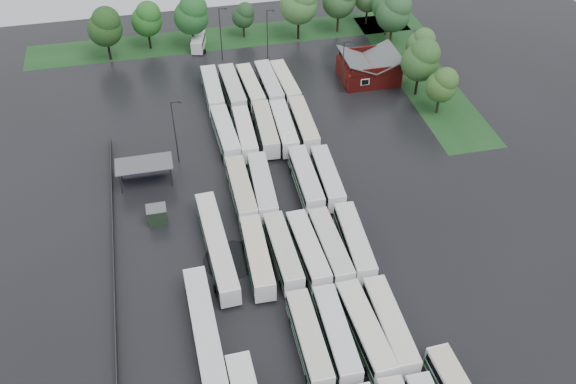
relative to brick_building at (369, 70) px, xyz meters
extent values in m
plane|color=black|center=(-24.00, -42.77, -1.87)|extent=(160.00, 160.00, 0.00)
cube|color=maroon|center=(0.00, 0.03, -0.17)|extent=(10.00, 8.00, 3.40)
cube|color=#4C4F51|center=(-2.50, 0.03, 2.43)|extent=(5.07, 8.60, 2.19)
cube|color=#4C4F51|center=(2.50, 0.03, 2.43)|extent=(5.07, 8.60, 2.19)
cube|color=maroon|center=(0.00, -3.97, 2.03)|extent=(9.00, 0.20, 1.20)
cube|color=silver|center=(-2.00, -4.02, 0.13)|extent=(1.60, 0.12, 1.20)
cylinder|color=#2D2D30|center=(-44.80, -22.77, -0.17)|extent=(0.16, 0.16, 3.40)
cylinder|color=#2D2D30|center=(-37.60, -22.77, -0.17)|extent=(0.16, 0.16, 3.40)
cylinder|color=#2D2D30|center=(-44.80, -19.57, -0.17)|extent=(0.16, 0.16, 3.40)
cylinder|color=#2D2D30|center=(-37.60, -19.57, -0.17)|extent=(0.16, 0.16, 3.40)
cube|color=#4C4F51|center=(-41.20, -21.17, 1.63)|extent=(8.20, 4.20, 0.15)
cube|color=navy|center=(-41.20, -19.27, -0.27)|extent=(7.60, 0.08, 2.60)
cube|color=black|center=(-40.20, -30.17, -0.62)|extent=(2.50, 2.00, 2.50)
cube|color=#4C4F51|center=(-40.20, -30.17, 0.69)|extent=(2.70, 2.20, 0.12)
cube|color=#163E17|center=(-22.00, 22.03, -1.86)|extent=(80.00, 10.00, 0.01)
cube|color=#163E17|center=(10.00, 0.03, -1.86)|extent=(10.00, 50.00, 0.01)
cube|color=#2D2D30|center=(-46.20, -34.77, -1.27)|extent=(0.10, 50.00, 1.20)
cube|color=white|center=(-25.16, -55.23, 0.01)|extent=(2.60, 12.32, 2.82)
cube|color=black|center=(-25.16, -55.23, 0.57)|extent=(2.66, 11.83, 0.90)
cube|color=#094119|center=(-25.16, -55.23, -0.61)|extent=(2.65, 12.08, 0.62)
cube|color=beige|center=(-25.16, -55.23, 1.47)|extent=(2.50, 11.95, 0.12)
cylinder|color=black|center=(-25.16, -59.17, -1.40)|extent=(2.62, 0.99, 0.99)
cylinder|color=black|center=(-25.16, -51.29, -1.40)|extent=(2.62, 0.99, 0.99)
cube|color=white|center=(-22.03, -55.24, 0.02)|extent=(2.81, 12.42, 2.84)
cube|color=black|center=(-22.03, -55.24, 0.58)|extent=(2.86, 11.93, 0.91)
cube|color=#094318|center=(-22.03, -55.24, -0.61)|extent=(2.86, 12.17, 0.62)
cube|color=silver|center=(-22.03, -55.24, 1.49)|extent=(2.70, 12.05, 0.12)
cylinder|color=black|center=(-22.03, -59.20, -1.40)|extent=(2.63, 0.99, 0.99)
cylinder|color=black|center=(-22.03, -51.28, -1.40)|extent=(2.63, 0.99, 0.99)
cube|color=white|center=(-18.74, -55.46, 0.07)|extent=(3.25, 12.87, 2.92)
cube|color=black|center=(-18.74, -55.46, 0.66)|extent=(3.29, 12.36, 0.94)
cube|color=#114B20|center=(-18.74, -55.46, -0.57)|extent=(3.29, 12.62, 0.64)
cube|color=silver|center=(-18.74, -55.46, 1.59)|extent=(3.13, 12.48, 0.13)
cylinder|color=black|center=(-18.74, -59.55, -1.39)|extent=(2.71, 1.02, 1.02)
cylinder|color=black|center=(-18.74, -51.38, -1.39)|extent=(2.71, 1.02, 1.02)
cube|color=white|center=(-15.80, -55.39, 0.05)|extent=(2.77, 12.64, 2.89)
cube|color=black|center=(-15.80, -55.39, 0.63)|extent=(2.83, 12.14, 0.93)
cube|color=#0F441F|center=(-15.80, -55.39, -0.58)|extent=(2.82, 12.39, 0.64)
cube|color=silver|center=(-15.80, -55.39, 1.55)|extent=(2.66, 12.26, 0.13)
cylinder|color=black|center=(-15.80, -59.43, -1.39)|extent=(2.68, 1.01, 1.01)
cylinder|color=black|center=(-15.80, -51.36, -1.39)|extent=(2.68, 1.01, 1.01)
cube|color=white|center=(-28.40, -41.51, 0.04)|extent=(2.94, 12.58, 2.87)
cube|color=black|center=(-28.40, -41.51, 0.61)|extent=(2.99, 12.08, 0.92)
cube|color=#0D471A|center=(-28.40, -41.51, -0.59)|extent=(2.98, 12.33, 0.63)
cube|color=beige|center=(-28.40, -41.51, 1.52)|extent=(2.82, 12.21, 0.13)
cylinder|color=black|center=(-28.40, -45.51, -1.40)|extent=(2.66, 1.00, 1.00)
cylinder|color=black|center=(-28.40, -37.50, -1.40)|extent=(2.66, 1.00, 1.00)
cube|color=white|center=(-25.05, -41.40, 0.01)|extent=(2.78, 12.38, 2.83)
cube|color=black|center=(-25.05, -41.40, 0.58)|extent=(2.83, 11.89, 0.90)
cube|color=#174B24|center=(-25.05, -41.40, -0.61)|extent=(2.83, 12.13, 0.62)
cube|color=beige|center=(-25.05, -41.40, 1.48)|extent=(2.67, 12.01, 0.12)
cylinder|color=black|center=(-25.05, -45.34, -1.40)|extent=(2.62, 0.99, 0.99)
cylinder|color=black|center=(-25.05, -37.45, -1.40)|extent=(2.62, 0.99, 0.99)
cube|color=white|center=(-21.87, -41.75, 0.01)|extent=(3.04, 12.44, 2.83)
cube|color=black|center=(-21.87, -41.75, 0.58)|extent=(3.08, 11.95, 0.91)
cube|color=#103C1C|center=(-21.87, -41.75, -0.61)|extent=(3.08, 12.19, 0.62)
cube|color=silver|center=(-21.87, -41.75, 1.48)|extent=(2.92, 12.06, 0.12)
cylinder|color=black|center=(-21.87, -45.71, -1.40)|extent=(2.62, 0.99, 0.99)
cylinder|color=black|center=(-21.87, -37.80, -1.40)|extent=(2.62, 0.99, 0.99)
cube|color=white|center=(-18.97, -41.90, 0.01)|extent=(2.89, 12.42, 2.83)
cube|color=black|center=(-18.97, -41.90, 0.58)|extent=(2.94, 11.93, 0.91)
cube|color=#0B491A|center=(-18.97, -41.90, -0.61)|extent=(2.94, 12.17, 0.62)
cube|color=beige|center=(-18.97, -41.90, 1.48)|extent=(2.78, 12.05, 0.12)
cylinder|color=black|center=(-18.97, -45.85, -1.40)|extent=(2.63, 0.99, 0.99)
cylinder|color=black|center=(-18.97, -37.94, -1.40)|extent=(2.63, 0.99, 0.99)
cube|color=white|center=(-15.71, -41.73, 0.04)|extent=(3.25, 12.64, 2.87)
cube|color=black|center=(-15.71, -41.73, 0.61)|extent=(3.29, 12.15, 0.92)
cube|color=#143D20|center=(-15.71, -41.73, -0.59)|extent=(3.29, 12.40, 0.63)
cube|color=silver|center=(-15.71, -41.73, 1.53)|extent=(3.13, 12.26, 0.13)
cylinder|color=black|center=(-15.71, -45.74, -1.40)|extent=(2.66, 1.00, 1.00)
cylinder|color=black|center=(-15.71, -37.72, -1.40)|extent=(2.66, 1.00, 1.00)
cube|color=white|center=(-28.21, -28.26, 0.05)|extent=(2.66, 12.57, 2.88)
cube|color=black|center=(-28.21, -28.26, 0.62)|extent=(2.72, 12.07, 0.92)
cube|color=#0B3F16|center=(-28.21, -28.26, -0.59)|extent=(2.71, 12.32, 0.63)
cube|color=beige|center=(-28.21, -28.26, 1.54)|extent=(2.55, 12.20, 0.13)
cylinder|color=black|center=(-28.21, -32.28, -1.39)|extent=(2.67, 1.01, 1.01)
cylinder|color=black|center=(-28.21, -24.24, -1.39)|extent=(2.67, 1.01, 1.01)
cube|color=white|center=(-25.16, -28.22, 0.07)|extent=(3.28, 12.86, 2.92)
cube|color=black|center=(-25.16, -28.22, 0.66)|extent=(3.32, 12.36, 0.93)
cube|color=#10481F|center=(-25.16, -28.22, -0.57)|extent=(3.32, 12.61, 0.64)
cube|color=silver|center=(-25.16, -28.22, 1.59)|extent=(3.15, 12.48, 0.13)
cylinder|color=black|center=(-25.16, -32.30, -1.39)|extent=(2.71, 1.02, 1.02)
cylinder|color=black|center=(-25.16, -24.14, -1.39)|extent=(2.71, 1.02, 1.02)
cube|color=white|center=(-18.76, -27.97, 0.08)|extent=(2.93, 12.85, 2.93)
cube|color=black|center=(-18.76, -27.97, 0.67)|extent=(2.98, 12.34, 0.94)
cube|color=#083C17|center=(-18.76, -27.97, -0.57)|extent=(2.98, 12.59, 0.65)
cube|color=silver|center=(-18.76, -27.97, 1.60)|extent=(2.82, 12.46, 0.13)
cylinder|color=black|center=(-18.76, -32.07, -1.39)|extent=(2.72, 1.02, 1.02)
cylinder|color=black|center=(-18.76, -23.88, -1.39)|extent=(2.72, 1.02, 1.02)
cube|color=white|center=(-15.57, -28.16, -0.01)|extent=(3.06, 12.33, 2.80)
cube|color=black|center=(-15.57, -28.16, 0.56)|extent=(3.10, 11.85, 0.90)
cube|color=#0E3D1C|center=(-15.57, -28.16, -0.62)|extent=(3.10, 12.09, 0.62)
cube|color=silver|center=(-15.57, -28.16, 1.45)|extent=(2.95, 11.96, 0.12)
cylinder|color=black|center=(-15.57, -32.08, -1.41)|extent=(2.60, 0.98, 0.98)
cylinder|color=black|center=(-15.57, -24.25, -1.41)|extent=(2.60, 0.98, 0.98)
cube|color=white|center=(-28.33, -14.10, 0.06)|extent=(3.11, 12.73, 2.90)
cube|color=black|center=(-28.33, -14.10, 0.64)|extent=(3.16, 12.23, 0.93)
cube|color=#0F3F1F|center=(-28.33, -14.10, -0.58)|extent=(3.16, 12.48, 0.64)
cube|color=silver|center=(-28.33, -14.10, 1.56)|extent=(2.99, 12.35, 0.13)
cylinder|color=black|center=(-28.33, -18.15, -1.39)|extent=(2.69, 1.01, 1.01)
cylinder|color=black|center=(-28.33, -10.06, -1.39)|extent=(2.69, 1.01, 1.01)
cube|color=white|center=(-25.29, -14.70, -0.02)|extent=(2.88, 12.21, 2.78)
cube|color=black|center=(-25.29, -14.70, 0.54)|extent=(2.93, 11.73, 0.89)
cube|color=#194A23|center=(-25.29, -14.70, -0.63)|extent=(2.93, 11.97, 0.61)
cube|color=silver|center=(-25.29, -14.70, 1.42)|extent=(2.77, 11.84, 0.12)
cylinder|color=black|center=(-25.29, -18.59, -1.41)|extent=(2.58, 0.97, 0.97)
cylinder|color=black|center=(-25.29, -10.81, -1.41)|extent=(2.58, 0.97, 0.97)
cube|color=white|center=(-21.86, -14.13, 0.04)|extent=(3.17, 12.66, 2.88)
cube|color=black|center=(-21.86, -14.13, 0.62)|extent=(3.21, 12.16, 0.92)
cube|color=#0E441F|center=(-21.86, -14.13, -0.59)|extent=(3.22, 12.41, 0.63)
cube|color=beige|center=(-21.86, -14.13, 1.54)|extent=(3.05, 12.28, 0.13)
cylinder|color=black|center=(-21.86, -18.14, -1.39)|extent=(2.67, 1.00, 1.00)
cylinder|color=black|center=(-21.86, -10.11, -1.39)|extent=(2.67, 1.00, 1.00)
cube|color=white|center=(-18.98, -14.55, 0.04)|extent=(3.08, 12.63, 2.87)
cube|color=black|center=(-18.98, -14.55, 0.62)|extent=(3.12, 12.13, 0.92)
cube|color=#0C3A1B|center=(-18.98, -14.55, -0.59)|extent=(3.12, 12.38, 0.63)
cube|color=silver|center=(-18.98, -14.55, 1.53)|extent=(2.96, 12.25, 0.13)
cylinder|color=black|center=(-18.98, -18.56, -1.40)|extent=(2.66, 1.00, 1.00)
cylinder|color=black|center=(-18.98, -10.54, -1.40)|extent=(2.66, 1.00, 1.00)
cube|color=white|center=(-15.71, -14.25, 0.05)|extent=(2.93, 12.64, 2.88)
cube|color=black|center=(-15.71, -14.25, 0.62)|extent=(2.98, 12.14, 0.92)
cube|color=#0D491F|center=(-15.71, -14.25, -0.59)|extent=(2.97, 12.39, 0.63)
cube|color=beige|center=(-15.71, -14.25, 1.54)|extent=(2.81, 12.26, 0.13)
cylinder|color=black|center=(-15.71, -18.28, -1.39)|extent=(2.67, 1.01, 1.01)
cylinder|color=black|center=(-15.71, -10.23, -1.39)|extent=(2.67, 1.01, 1.01)
cube|color=white|center=(-28.56, -0.71, 0.06)|extent=(2.72, 12.66, 2.90)
cube|color=black|center=(-28.56, -0.71, 0.64)|extent=(2.78, 12.16, 0.93)
cube|color=#0D441A|center=(-28.56, -0.71, -0.58)|extent=(2.77, 12.41, 0.64)
cube|color=silver|center=(-28.56, -0.71, 1.56)|extent=(2.61, 12.28, 0.13)
cylinder|color=black|center=(-28.56, -4.76, -1.39)|extent=(2.69, 1.01, 1.01)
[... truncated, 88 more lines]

